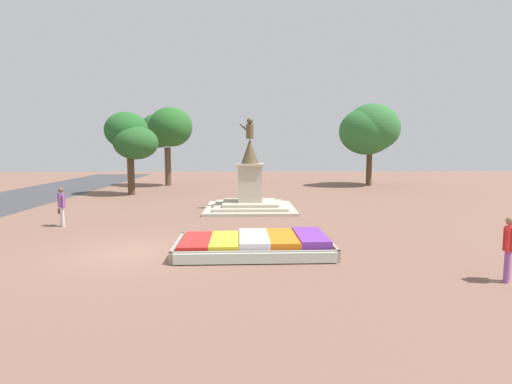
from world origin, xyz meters
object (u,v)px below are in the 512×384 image
Objects in this scene: flower_planter at (257,245)px; pedestrian_with_handbag at (61,205)px; statue_monument at (250,192)px; pedestrian_near_planter at (509,245)px.

pedestrian_with_handbag reaches higher than flower_planter.
statue_monument reaches higher than flower_planter.
statue_monument reaches higher than pedestrian_near_planter.
flower_planter is at bearing -28.80° from pedestrian_with_handbag.
pedestrian_with_handbag is at bearing 151.20° from flower_planter.
pedestrian_near_planter is at bearing -62.28° from statue_monument.
pedestrian_near_planter is at bearing -27.52° from pedestrian_with_handbag.
pedestrian_with_handbag reaches higher than pedestrian_near_planter.
statue_monument reaches higher than pedestrian_with_handbag.
pedestrian_with_handbag is (-8.40, 4.62, 0.72)m from flower_planter.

